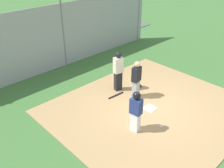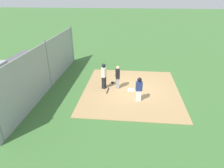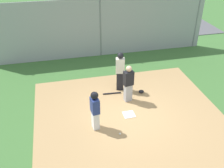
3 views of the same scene
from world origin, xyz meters
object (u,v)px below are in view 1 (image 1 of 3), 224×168
object	(u,v)px
parked_car_silver	(28,32)
catcher_mask	(139,86)
umpire	(118,70)
baseball	(161,127)
runner	(136,109)
home_plate	(150,108)
baseball_bat	(116,95)
catcher	(136,79)

from	to	relation	value
parked_car_silver	catcher_mask	bearing A→B (deg)	91.45
umpire	baseball	size ratio (longest dim) A/B	24.15
runner	baseball	world-z (taller)	runner
home_plate	umpire	bearing A→B (deg)	-93.71
runner	baseball_bat	bearing A→B (deg)	54.33
home_plate	runner	xyz separation A→B (m)	(1.39, 0.45, 0.85)
catcher	baseball	distance (m)	2.30
baseball_bat	baseball	xyz separation A→B (m)	(0.31, 2.59, 0.01)
catcher	umpire	bearing A→B (deg)	175.24
baseball_bat	baseball	distance (m)	2.61
baseball_bat	catcher_mask	world-z (taller)	catcher_mask
umpire	runner	bearing A→B (deg)	-18.36
catcher	baseball_bat	xyz separation A→B (m)	(0.54, -0.62, -0.81)
home_plate	catcher	bearing A→B (deg)	-103.33
home_plate	umpire	size ratio (longest dim) A/B	0.25
umpire	runner	world-z (taller)	umpire
catcher_mask	baseball	xyz separation A→B (m)	(1.59, 2.40, -0.02)
baseball_bat	baseball	bearing A→B (deg)	86.92
home_plate	baseball_bat	bearing A→B (deg)	-78.81
home_plate	baseball	distance (m)	1.19
baseball	umpire	bearing A→B (deg)	-104.45
baseball_bat	catcher_mask	bearing A→B (deg)	175.10
baseball_bat	home_plate	bearing A→B (deg)	105.03
umpire	catcher_mask	bearing A→B (deg)	73.42
catcher	runner	size ratio (longest dim) A/B	1.05
umpire	catcher_mask	xyz separation A→B (m)	(-0.85, 0.51, -0.89)
runner	home_plate	bearing A→B (deg)	10.38
baseball	home_plate	bearing A→B (deg)	-121.64
catcher_mask	umpire	bearing A→B (deg)	-31.08
runner	parked_car_silver	world-z (taller)	runner
home_plate	baseball	size ratio (longest dim) A/B	5.95
catcher	catcher_mask	xyz separation A→B (m)	(-0.74, -0.42, -0.78)
umpire	baseball_bat	world-z (taller)	umpire
parked_car_silver	runner	bearing A→B (deg)	78.39
baseball	baseball_bat	bearing A→B (deg)	-96.91
home_plate	baseball_bat	size ratio (longest dim) A/B	0.55
baseball_bat	baseball	size ratio (longest dim) A/B	10.73
catcher	umpire	size ratio (longest dim) A/B	0.91
baseball_bat	catcher_mask	distance (m)	1.30
catcher	catcher_mask	bearing A→B (deg)	108.40
catcher	baseball_bat	bearing A→B (deg)	-150.05
baseball_bat	parked_car_silver	distance (m)	8.86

